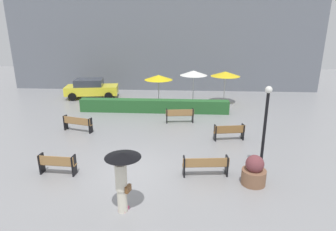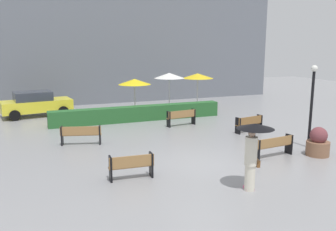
{
  "view_description": "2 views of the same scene",
  "coord_description": "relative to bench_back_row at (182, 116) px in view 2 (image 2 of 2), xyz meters",
  "views": [
    {
      "loc": [
        2.17,
        -10.66,
        5.82
      ],
      "look_at": [
        1.23,
        4.16,
        1.11
      ],
      "focal_mm": 30.7,
      "sensor_mm": 36.0,
      "label": 1
    },
    {
      "loc": [
        -5.94,
        -11.45,
        4.4
      ],
      "look_at": [
        -0.24,
        3.05,
        1.32
      ],
      "focal_mm": 37.9,
      "sensor_mm": 36.0,
      "label": 2
    }
  ],
  "objects": [
    {
      "name": "bench_far_left",
      "position": [
        -5.76,
        -1.89,
        -0.01
      ],
      "size": [
        1.8,
        0.78,
        0.86
      ],
      "color": "#9E7242",
      "rests_on": "ground"
    },
    {
      "name": "patio_umbrella_yellow_far",
      "position": [
        3.27,
        4.7,
        1.78
      ],
      "size": [
        2.19,
        2.19,
        2.49
      ],
      "color": "silver",
      "rests_on": "ground"
    },
    {
      "name": "bench_near_left",
      "position": [
        -4.79,
        -6.76,
        -0.04
      ],
      "size": [
        1.52,
        0.46,
        0.84
      ],
      "color": "#9E7242",
      "rests_on": "ground"
    },
    {
      "name": "bench_near_right",
      "position": [
        1.18,
        -6.52,
        -0.03
      ],
      "size": [
        1.86,
        0.55,
        0.82
      ],
      "color": "#9E7242",
      "rests_on": "ground"
    },
    {
      "name": "bench_far_right",
      "position": [
        2.65,
        -2.65,
        -0.04
      ],
      "size": [
        1.64,
        0.61,
        0.84
      ],
      "color": "olive",
      "rests_on": "ground"
    },
    {
      "name": "ground_plane",
      "position": [
        -1.83,
        -6.24,
        -0.53
      ],
      "size": [
        60.0,
        60.0,
        0.0
      ],
      "primitive_type": "plane",
      "color": "gray"
    },
    {
      "name": "bench_back_row",
      "position": [
        0.0,
        0.0,
        0.0
      ],
      "size": [
        1.76,
        0.55,
        0.88
      ],
      "color": "#9E7242",
      "rests_on": "ground"
    },
    {
      "name": "patio_umbrella_yellow",
      "position": [
        -1.64,
        3.57,
        1.66
      ],
      "size": [
        2.03,
        2.03,
        2.37
      ],
      "color": "silver",
      "rests_on": "ground"
    },
    {
      "name": "building_facade",
      "position": [
        -1.83,
        9.76,
        3.78
      ],
      "size": [
        28.0,
        1.2,
        8.61
      ],
      "primitive_type": "cube",
      "color": "slate",
      "rests_on": "ground"
    },
    {
      "name": "lamp_post",
      "position": [
        3.5,
        -5.94,
        1.7
      ],
      "size": [
        0.28,
        0.28,
        3.59
      ],
      "color": "black",
      "rests_on": "ground"
    },
    {
      "name": "planter_pot",
      "position": [
        2.98,
        -7.01,
        -0.02
      ],
      "size": [
        0.92,
        0.92,
        1.18
      ],
      "color": "brown",
      "rests_on": "ground"
    },
    {
      "name": "patio_umbrella_white",
      "position": [
        0.89,
        4.09,
        1.92
      ],
      "size": [
        2.0,
        2.0,
        2.63
      ],
      "color": "silver",
      "rests_on": "ground"
    },
    {
      "name": "pedestrian_with_umbrella",
      "position": [
        -1.59,
        -9.01,
        0.92
      ],
      "size": [
        1.14,
        1.14,
        2.11
      ],
      "color": "silver",
      "rests_on": "ground"
    },
    {
      "name": "parked_car",
      "position": [
        -7.46,
        5.91,
        0.29
      ],
      "size": [
        4.41,
        2.47,
        1.57
      ],
      "color": "yellow",
      "rests_on": "ground"
    },
    {
      "name": "hedge_strip",
      "position": [
        -1.84,
        2.16,
        -0.08
      ],
      "size": [
        10.27,
        0.7,
        0.88
      ],
      "primitive_type": "cube",
      "color": "#28602D",
      "rests_on": "ground"
    }
  ]
}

